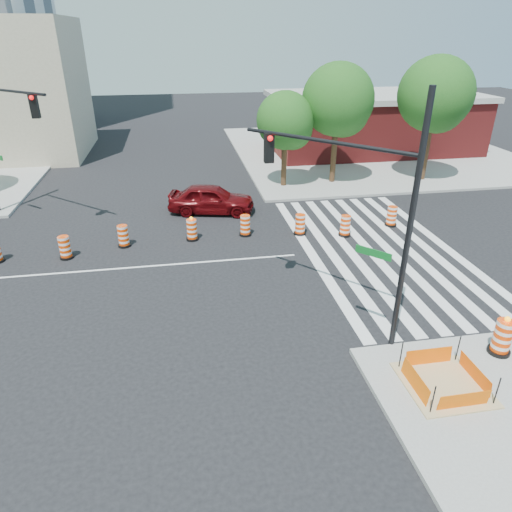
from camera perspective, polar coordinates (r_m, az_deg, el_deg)
name	(u,v)px	position (r m, az deg, el deg)	size (l,w,h in m)	color
ground	(134,267)	(20.02, -15.00, -1.39)	(120.00, 120.00, 0.00)	black
sidewalk_ne	(370,150)	(40.10, 14.02, 12.69)	(22.00, 22.00, 0.15)	gray
crosswalk_east	(378,248)	(21.75, 14.95, 0.92)	(6.75, 13.50, 0.01)	silver
lane_centerline	(134,267)	(20.02, -15.00, -1.38)	(14.00, 0.12, 0.01)	silver
excavation_pit	(444,383)	(14.15, 22.43, -14.47)	(2.20, 2.20, 0.90)	tan
brick_storefront	(373,123)	(39.66, 14.38, 15.83)	(16.50, 8.50, 4.60)	maroon
red_coupe	(211,199)	(25.17, -5.60, 7.13)	(1.86, 4.63, 1.58)	#500609
signal_pole_se	(359,195)	(13.73, 12.79, 7.46)	(3.99, 4.40, 7.69)	black
pit_drum	(502,338)	(15.83, 28.41, -9.00)	(0.67, 0.67, 1.31)	black
tree_north_c	(286,124)	(28.76, 3.73, 16.16)	(3.53, 3.47, 5.91)	#382314
tree_north_d	(338,104)	(29.76, 10.23, 18.20)	(4.39, 4.39, 7.46)	#382314
tree_north_e	(435,99)	(31.85, 21.50, 17.84)	(4.60, 4.60, 7.82)	#382314
median_drum_3	(65,248)	(21.62, -22.76, 0.91)	(0.60, 0.60, 1.02)	black
median_drum_4	(123,237)	(21.93, -16.24, 2.33)	(0.60, 0.60, 1.02)	black
median_drum_5	(192,230)	(21.95, -8.01, 3.21)	(0.60, 0.60, 1.18)	black
median_drum_6	(245,226)	(22.25, -1.35, 3.77)	(0.60, 0.60, 1.02)	black
median_drum_7	(300,225)	(22.45, 5.53, 3.86)	(0.60, 0.60, 1.02)	black
median_drum_8	(345,226)	(22.61, 11.09, 3.65)	(0.60, 0.60, 1.02)	black
median_drum_9	(392,217)	(24.39, 16.58, 4.72)	(0.60, 0.60, 1.02)	black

